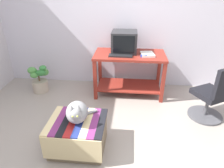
{
  "coord_description": "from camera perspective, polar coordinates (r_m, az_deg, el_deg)",
  "views": [
    {
      "loc": [
        0.19,
        -1.76,
        1.9
      ],
      "look_at": [
        -0.07,
        0.85,
        0.55
      ],
      "focal_mm": 31.9,
      "sensor_mm": 36.0,
      "label": 1
    }
  ],
  "objects": [
    {
      "name": "ground_plane",
      "position": [
        2.59,
        -0.39,
        -19.8
      ],
      "size": [
        14.0,
        14.0,
        0.0
      ],
      "primitive_type": "plane",
      "color": "#9E9389"
    },
    {
      "name": "back_wall",
      "position": [
        3.86,
        2.91,
        18.25
      ],
      "size": [
        8.0,
        0.1,
        2.6
      ],
      "primitive_type": "cube",
      "color": "silver",
      "rests_on": "ground_plane"
    },
    {
      "name": "desk",
      "position": [
        3.63,
        4.95,
        4.89
      ],
      "size": [
        1.25,
        0.67,
        0.78
      ],
      "rotation": [
        0.0,
        0.0,
        0.01
      ],
      "color": "maroon",
      "rests_on": "ground_plane"
    },
    {
      "name": "tv_monitor",
      "position": [
        3.58,
        3.54,
        11.92
      ],
      "size": [
        0.44,
        0.42,
        0.37
      ],
      "rotation": [
        0.0,
        0.0,
        0.01
      ],
      "color": "#28282B",
      "rests_on": "desk"
    },
    {
      "name": "keyboard",
      "position": [
        3.4,
        2.49,
        8.14
      ],
      "size": [
        0.4,
        0.16,
        0.02
      ],
      "primitive_type": "cube",
      "rotation": [
        0.0,
        0.0,
        -0.02
      ],
      "color": "black",
      "rests_on": "desk"
    },
    {
      "name": "book",
      "position": [
        3.5,
        10.09,
        8.41
      ],
      "size": [
        0.25,
        0.3,
        0.04
      ],
      "primitive_type": "cube",
      "rotation": [
        0.0,
        0.0,
        0.13
      ],
      "color": "white",
      "rests_on": "desk"
    },
    {
      "name": "ottoman_with_blanket",
      "position": [
        2.59,
        -9.72,
        -14.03
      ],
      "size": [
        0.69,
        0.59,
        0.41
      ],
      "color": "#7A664C",
      "rests_on": "ground_plane"
    },
    {
      "name": "cat",
      "position": [
        2.39,
        -10.01,
        -7.94
      ],
      "size": [
        0.37,
        0.41,
        0.3
      ],
      "rotation": [
        0.0,
        0.0,
        0.18
      ],
      "color": "gray",
      "rests_on": "ottoman_with_blanket"
    },
    {
      "name": "potted_plant",
      "position": [
        4.02,
        -20.01,
        1.24
      ],
      "size": [
        0.38,
        0.33,
        0.53
      ],
      "color": "#B7A893",
      "rests_on": "ground_plane"
    },
    {
      "name": "office_chair",
      "position": [
        3.3,
        26.94,
        -3.25
      ],
      "size": [
        0.57,
        0.57,
        0.89
      ],
      "rotation": [
        0.0,
        0.0,
        3.67
      ],
      "color": "#4C4C51",
      "rests_on": "ground_plane"
    },
    {
      "name": "stapler",
      "position": [
        3.39,
        9.11,
        7.92
      ],
      "size": [
        0.11,
        0.06,
        0.04
      ],
      "primitive_type": "cube",
      "rotation": [
        0.0,
        0.0,
        1.39
      ],
      "color": "#2342B7",
      "rests_on": "desk"
    }
  ]
}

